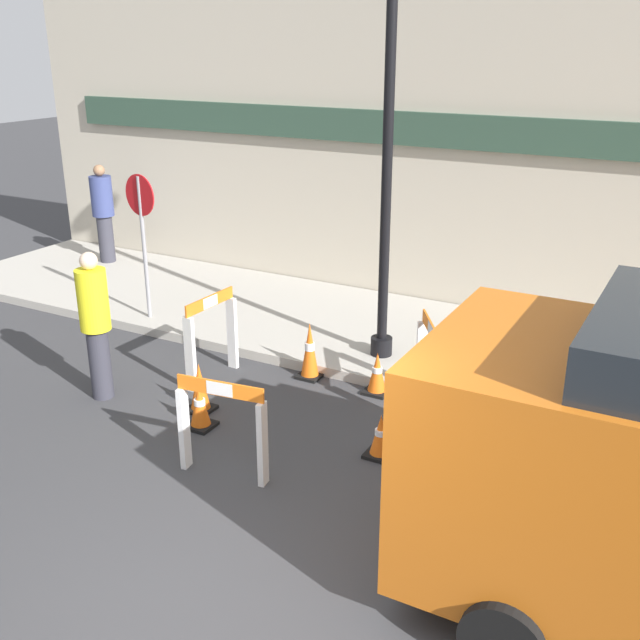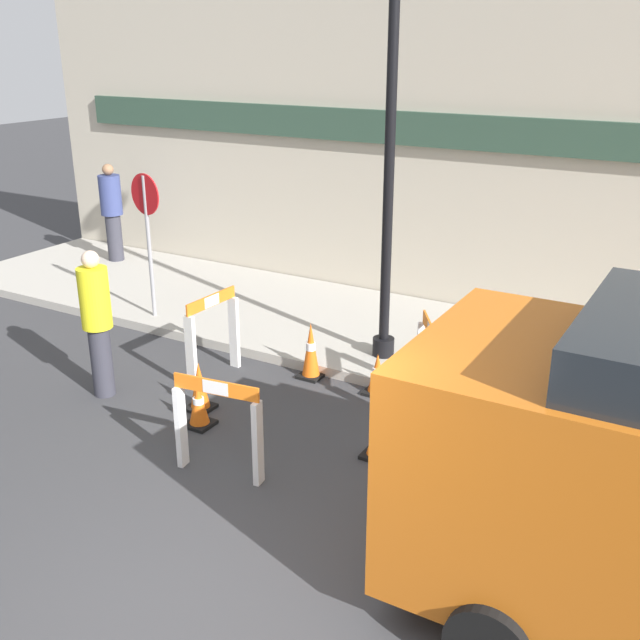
# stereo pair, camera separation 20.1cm
# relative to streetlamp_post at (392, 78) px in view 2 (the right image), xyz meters

# --- Properties ---
(sidewalk_slab) EXTENTS (18.00, 3.13, 0.13)m
(sidewalk_slab) POSITION_rel_streetlamp_post_xyz_m (0.83, 0.83, -3.58)
(sidewalk_slab) COLOR #ADA89E
(sidewalk_slab) RESTS_ON ground_plane
(storefront_facade) EXTENTS (18.00, 0.22, 5.50)m
(storefront_facade) POSITION_rel_streetlamp_post_xyz_m (0.83, 2.47, -0.89)
(storefront_facade) COLOR #BCB29E
(storefront_facade) RESTS_ON ground_plane
(streetlamp_post) EXTENTS (0.44, 0.44, 5.49)m
(streetlamp_post) POSITION_rel_streetlamp_post_xyz_m (0.00, 0.00, 0.00)
(streetlamp_post) COLOR black
(streetlamp_post) RESTS_ON sidewalk_slab
(stop_sign) EXTENTS (0.60, 0.11, 2.15)m
(stop_sign) POSITION_rel_streetlamp_post_xyz_m (-3.66, -0.37, -2.07)
(stop_sign) COLOR gray
(stop_sign) RESTS_ON sidewalk_slab
(barricade_0) EXTENTS (0.93, 0.25, 1.03)m
(barricade_0) POSITION_rel_streetlamp_post_xyz_m (-0.25, -3.24, -3.08)
(barricade_0) COLOR white
(barricade_0) RESTS_ON ground_plane
(barricade_1) EXTENTS (0.63, 0.90, 1.13)m
(barricade_1) POSITION_rel_streetlamp_post_xyz_m (1.08, -1.10, -3.02)
(barricade_1) COLOR white
(barricade_1) RESTS_ON ground_plane
(barricade_2) EXTENTS (0.17, 0.90, 1.12)m
(barricade_2) POSITION_rel_streetlamp_post_xyz_m (-1.68, -1.46, -3.04)
(barricade_2) COLOR white
(barricade_2) RESTS_ON ground_plane
(traffic_cone_0) EXTENTS (0.30, 0.30, 0.53)m
(traffic_cone_0) POSITION_rel_streetlamp_post_xyz_m (-1.05, -2.57, -3.39)
(traffic_cone_0) COLOR black
(traffic_cone_0) RESTS_ON ground_plane
(traffic_cone_1) EXTENTS (0.30, 0.30, 0.54)m
(traffic_cone_1) POSITION_rel_streetlamp_post_xyz_m (0.32, -0.84, -3.39)
(traffic_cone_1) COLOR black
(traffic_cone_1) RESTS_ON ground_plane
(traffic_cone_2) EXTENTS (0.30, 0.30, 0.48)m
(traffic_cone_2) POSITION_rel_streetlamp_post_xyz_m (0.97, -2.17, -3.42)
(traffic_cone_2) COLOR black
(traffic_cone_2) RESTS_ON ground_plane
(traffic_cone_3) EXTENTS (0.30, 0.30, 0.75)m
(traffic_cone_3) POSITION_rel_streetlamp_post_xyz_m (-0.62, -0.84, -3.28)
(traffic_cone_3) COLOR black
(traffic_cone_3) RESTS_ON ground_plane
(traffic_cone_4) EXTENTS (0.30, 0.30, 0.60)m
(traffic_cone_4) POSITION_rel_streetlamp_post_xyz_m (-1.29, -2.24, -3.36)
(traffic_cone_4) COLOR black
(traffic_cone_4) RESTS_ON ground_plane
(person_worker) EXTENTS (0.45, 0.45, 1.82)m
(person_worker) POSITION_rel_streetlamp_post_xyz_m (-2.56, -2.52, -2.67)
(person_worker) COLOR #33333D
(person_worker) RESTS_ON ground_plane
(person_pedestrian) EXTENTS (0.41, 0.41, 1.81)m
(person_pedestrian) POSITION_rel_streetlamp_post_xyz_m (-6.34, 1.56, -2.55)
(person_pedestrian) COLOR #33333D
(person_pedestrian) RESTS_ON sidewalk_slab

